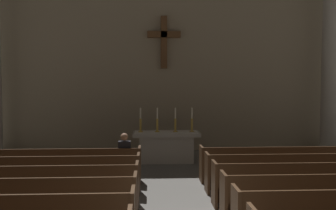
% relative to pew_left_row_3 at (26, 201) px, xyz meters
% --- Properties ---
extents(pew_left_row_3, '(4.00, 0.50, 0.95)m').
position_rel_pew_left_row_3_xyz_m(pew_left_row_3, '(0.00, 0.00, 0.00)').
color(pew_left_row_3, '#422B19').
rests_on(pew_left_row_3, ground).
extents(pew_left_row_4, '(4.00, 0.50, 0.95)m').
position_rel_pew_left_row_3_xyz_m(pew_left_row_4, '(0.00, 0.97, 0.00)').
color(pew_left_row_4, '#422B19').
rests_on(pew_left_row_4, ground).
extents(pew_left_row_5, '(4.00, 0.50, 0.95)m').
position_rel_pew_left_row_3_xyz_m(pew_left_row_5, '(0.00, 1.94, 0.00)').
color(pew_left_row_5, '#422B19').
rests_on(pew_left_row_5, ground).
extents(pew_left_row_6, '(4.00, 0.50, 0.95)m').
position_rel_pew_left_row_3_xyz_m(pew_left_row_6, '(0.00, 2.91, 0.00)').
color(pew_left_row_6, '#422B19').
rests_on(pew_left_row_6, ground).
extents(pew_right_row_3, '(4.00, 0.50, 0.95)m').
position_rel_pew_left_row_3_xyz_m(pew_right_row_3, '(5.58, 0.00, 0.00)').
color(pew_right_row_3, '#422B19').
rests_on(pew_right_row_3, ground).
extents(pew_right_row_4, '(4.00, 0.50, 0.95)m').
position_rel_pew_left_row_3_xyz_m(pew_right_row_4, '(5.58, 0.97, 0.00)').
color(pew_right_row_4, '#422B19').
rests_on(pew_right_row_4, ground).
extents(pew_right_row_5, '(4.00, 0.50, 0.95)m').
position_rel_pew_left_row_3_xyz_m(pew_right_row_5, '(5.58, 1.94, 0.00)').
color(pew_right_row_5, '#422B19').
rests_on(pew_right_row_5, ground).
extents(pew_right_row_6, '(4.00, 0.50, 0.95)m').
position_rel_pew_left_row_3_xyz_m(pew_right_row_6, '(5.58, 2.91, 0.00)').
color(pew_right_row_6, '#422B19').
rests_on(pew_right_row_6, ground).
extents(column_right_fourth, '(0.99, 0.99, 6.30)m').
position_rel_pew_left_row_3_xyz_m(column_right_fourth, '(8.85, 6.47, 2.59)').
color(column_right_fourth, '#ADA89E').
rests_on(column_right_fourth, ground).
extents(altar, '(2.20, 0.90, 1.01)m').
position_rel_pew_left_row_3_xyz_m(altar, '(2.79, 5.44, 0.06)').
color(altar, '#A8A399').
rests_on(altar, ground).
extents(candlestick_outer_left, '(0.16, 0.16, 0.80)m').
position_rel_pew_left_row_3_xyz_m(candlestick_outer_left, '(1.94, 5.44, 0.80)').
color(candlestick_outer_left, '#B79338').
rests_on(candlestick_outer_left, altar).
extents(candlestick_inner_left, '(0.16, 0.16, 0.80)m').
position_rel_pew_left_row_3_xyz_m(candlestick_inner_left, '(2.49, 5.44, 0.80)').
color(candlestick_inner_left, '#B79338').
rests_on(candlestick_inner_left, altar).
extents(candlestick_inner_right, '(0.16, 0.16, 0.80)m').
position_rel_pew_left_row_3_xyz_m(candlestick_inner_right, '(3.09, 5.44, 0.80)').
color(candlestick_inner_right, '#B79338').
rests_on(candlestick_inner_right, altar).
extents(candlestick_outer_right, '(0.16, 0.16, 0.80)m').
position_rel_pew_left_row_3_xyz_m(candlestick_outer_right, '(3.64, 5.44, 0.80)').
color(candlestick_outer_right, '#B79338').
rests_on(candlestick_outer_right, altar).
extents(apse_with_cross, '(13.18, 0.49, 7.59)m').
position_rel_pew_left_row_3_xyz_m(apse_with_cross, '(2.79, 7.67, 3.32)').
color(apse_with_cross, gray).
rests_on(apse_with_cross, ground).
extents(lone_worshipper, '(0.32, 0.43, 1.32)m').
position_rel_pew_left_row_3_xyz_m(lone_worshipper, '(1.58, 2.94, 0.22)').
color(lone_worshipper, '#26262B').
rests_on(lone_worshipper, ground).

